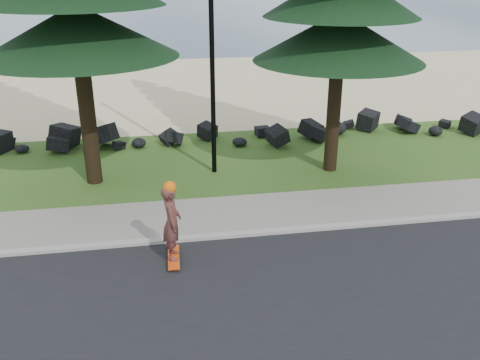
{
  "coord_description": "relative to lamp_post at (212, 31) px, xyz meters",
  "views": [
    {
      "loc": [
        -1.72,
        -11.69,
        6.08
      ],
      "look_at": [
        0.25,
        0.0,
        1.04
      ],
      "focal_mm": 40.0,
      "sensor_mm": 36.0,
      "label": 1
    }
  ],
  "objects": [
    {
      "name": "ocean",
      "position": [
        0.0,
        47.8,
        -4.13
      ],
      "size": [
        160.0,
        58.0,
        0.01
      ],
      "primitive_type": "cube",
      "color": "#344D63",
      "rests_on": "ground"
    },
    {
      "name": "seawall_boulders",
      "position": [
        0.0,
        2.4,
        -4.13
      ],
      "size": [
        60.0,
        2.4,
        1.1
      ],
      "primitive_type": null,
      "color": "black",
      "rests_on": "ground"
    },
    {
      "name": "lamp_post",
      "position": [
        0.0,
        0.0,
        0.0
      ],
      "size": [
        0.25,
        0.14,
        8.14
      ],
      "color": "black",
      "rests_on": "ground"
    },
    {
      "name": "ground",
      "position": [
        0.0,
        -3.2,
        -4.13
      ],
      "size": [
        160.0,
        160.0,
        0.0
      ],
      "primitive_type": "plane",
      "color": "#2F541A",
      "rests_on": "ground"
    },
    {
      "name": "road",
      "position": [
        0.0,
        -7.7,
        -4.12
      ],
      "size": [
        160.0,
        7.0,
        0.02
      ],
      "primitive_type": "cube",
      "color": "black",
      "rests_on": "ground"
    },
    {
      "name": "kerb",
      "position": [
        0.0,
        -4.1,
        -4.08
      ],
      "size": [
        160.0,
        0.2,
        0.1
      ],
      "primitive_type": "cube",
      "color": "#A7A196",
      "rests_on": "ground"
    },
    {
      "name": "beach_sand",
      "position": [
        0.0,
        11.3,
        -4.13
      ],
      "size": [
        160.0,
        15.0,
        0.01
      ],
      "primitive_type": "cube",
      "color": "#D2BE8C",
      "rests_on": "ground"
    },
    {
      "name": "sidewalk",
      "position": [
        0.0,
        -3.0,
        -4.09
      ],
      "size": [
        160.0,
        2.0,
        0.08
      ],
      "primitive_type": "cube",
      "color": "gray",
      "rests_on": "ground"
    },
    {
      "name": "skateboarder",
      "position": [
        -1.48,
        -4.94,
        -3.21
      ],
      "size": [
        0.42,
        1.0,
        1.84
      ],
      "rotation": [
        0.0,
        0.0,
        1.53
      ],
      "color": "#EA460D",
      "rests_on": "ground"
    }
  ]
}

